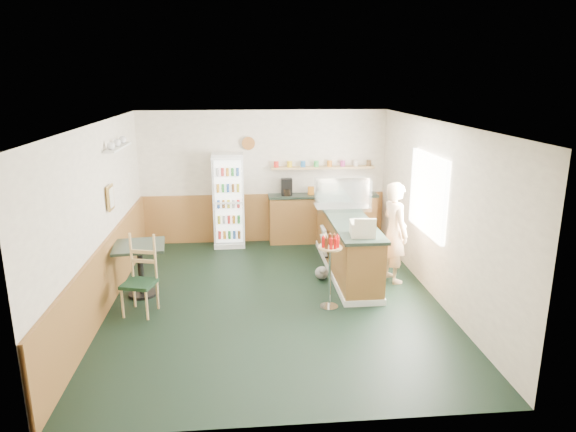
{
  "coord_description": "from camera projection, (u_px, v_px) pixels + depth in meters",
  "views": [
    {
      "loc": [
        -0.45,
        -7.33,
        3.32
      ],
      "look_at": [
        0.28,
        0.6,
        1.16
      ],
      "focal_mm": 32.0,
      "sensor_mm": 36.0,
      "label": 1
    }
  ],
  "objects": [
    {
      "name": "cash_register",
      "position": [
        362.0,
        229.0,
        7.75
      ],
      "size": [
        0.4,
        0.41,
        0.21
      ],
      "primitive_type": "cube",
      "rotation": [
        0.0,
        0.0,
        -0.11
      ],
      "color": "beige",
      "rests_on": "service_counter"
    },
    {
      "name": "cafe_table",
      "position": [
        140.0,
        260.0,
        7.94
      ],
      "size": [
        0.85,
        0.85,
        0.84
      ],
      "rotation": [
        0.0,
        0.0,
        0.12
      ],
      "color": "black",
      "rests_on": "ground"
    },
    {
      "name": "newspaper_rack",
      "position": [
        324.0,
        241.0,
        9.19
      ],
      "size": [
        0.09,
        0.42,
        0.5
      ],
      "color": "black",
      "rests_on": "ground"
    },
    {
      "name": "room_envelope",
      "position": [
        256.0,
        193.0,
        8.24
      ],
      "size": [
        5.04,
        6.02,
        2.72
      ],
      "color": "#EFE3CC",
      "rests_on": "ground"
    },
    {
      "name": "cafe_chair",
      "position": [
        140.0,
        272.0,
        7.41
      ],
      "size": [
        0.52,
        0.53,
        1.15
      ],
      "rotation": [
        0.0,
        0.0,
        -0.26
      ],
      "color": "black",
      "rests_on": "ground"
    },
    {
      "name": "condiment_stand",
      "position": [
        330.0,
        259.0,
        7.47
      ],
      "size": [
        0.36,
        0.36,
        1.11
      ],
      "rotation": [
        0.0,
        0.0,
        -0.41
      ],
      "color": "silver",
      "rests_on": "ground"
    },
    {
      "name": "display_case",
      "position": [
        342.0,
        194.0,
        9.23
      ],
      "size": [
        0.98,
        0.51,
        0.56
      ],
      "color": "silver",
      "rests_on": "service_counter"
    },
    {
      "name": "service_counter",
      "position": [
        346.0,
        246.0,
        8.99
      ],
      "size": [
        0.68,
        3.01,
        1.01
      ],
      "color": "#A36B34",
      "rests_on": "ground"
    },
    {
      "name": "shopkeeper",
      "position": [
        395.0,
        232.0,
        8.47
      ],
      "size": [
        0.52,
        0.64,
        1.69
      ],
      "primitive_type": "imported",
      "rotation": [
        0.0,
        0.0,
        1.8
      ],
      "color": "tan",
      "rests_on": "ground"
    },
    {
      "name": "back_counter",
      "position": [
        322.0,
        216.0,
        10.61
      ],
      "size": [
        2.24,
        0.42,
        1.69
      ],
      "color": "#A36B34",
      "rests_on": "ground"
    },
    {
      "name": "dog_doorstop",
      "position": [
        322.0,
        272.0,
        8.69
      ],
      "size": [
        0.22,
        0.29,
        0.27
      ],
      "rotation": [
        0.0,
        0.0,
        -0.03
      ],
      "color": "gray",
      "rests_on": "ground"
    },
    {
      "name": "ground",
      "position": [
        274.0,
        299.0,
        7.96
      ],
      "size": [
        6.0,
        6.0,
        0.0
      ],
      "primitive_type": "plane",
      "color": "black",
      "rests_on": "ground"
    },
    {
      "name": "drinks_fridge",
      "position": [
        229.0,
        200.0,
        10.28
      ],
      "size": [
        0.62,
        0.53,
        1.87
      ],
      "color": "white",
      "rests_on": "ground"
    }
  ]
}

